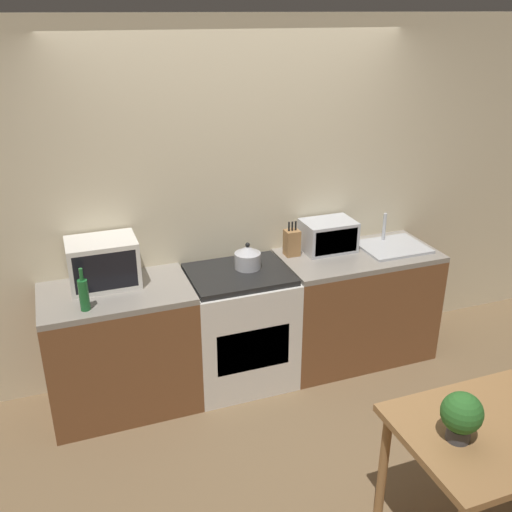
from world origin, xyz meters
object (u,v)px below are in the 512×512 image
(stove_range, at_px, (240,327))
(toaster_oven, at_px, (328,236))
(dining_table, at_px, (489,445))
(bottle, at_px, (84,294))
(kettle, at_px, (248,257))
(microwave, at_px, (103,263))

(stove_range, relative_size, toaster_oven, 2.27)
(stove_range, relative_size, dining_table, 1.01)
(bottle, bearing_deg, toaster_oven, 10.46)
(stove_range, distance_m, dining_table, 1.96)
(kettle, height_order, dining_table, kettle)
(microwave, relative_size, toaster_oven, 1.15)
(microwave, relative_size, dining_table, 0.51)
(microwave, bearing_deg, stove_range, -7.73)
(microwave, distance_m, toaster_oven, 1.69)
(stove_range, height_order, bottle, bottle)
(stove_range, xyz_separation_m, microwave, (-0.91, 0.12, 0.61))
(bottle, bearing_deg, stove_range, 10.28)
(stove_range, bearing_deg, toaster_oven, 10.69)
(microwave, bearing_deg, dining_table, -50.79)
(stove_range, height_order, kettle, kettle)
(bottle, bearing_deg, microwave, 63.79)
(kettle, height_order, bottle, bottle)
(stove_range, distance_m, microwave, 1.11)
(kettle, relative_size, bottle, 0.69)
(kettle, height_order, microwave, microwave)
(bottle, distance_m, dining_table, 2.42)
(microwave, relative_size, bottle, 1.61)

